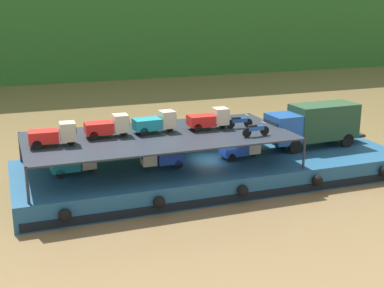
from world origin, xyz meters
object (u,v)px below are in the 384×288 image
Objects in this scene: mini_truck_lower_mid at (241,148)px; mini_truck_lower_stern at (74,163)px; cargo_barge at (213,170)px; mini_truck_upper_stern at (53,135)px; covered_lorry at (314,124)px; mini_truck_upper_mid at (108,126)px; mini_truck_upper_fore at (155,122)px; motorcycle_upper_port at (256,130)px; mini_truck_upper_bow at (209,119)px; motorcycle_upper_centre at (239,122)px; mini_truck_lower_aft at (162,157)px.

mini_truck_lower_stern is at bearing 176.88° from mini_truck_lower_mid.
cargo_barge is 10.91m from mini_truck_upper_stern.
covered_lorry reaches higher than mini_truck_lower_mid.
mini_truck_lower_stern is 3.07m from mini_truck_upper_mid.
mini_truck_upper_fore is at bearing -0.30° from mini_truck_upper_mid.
covered_lorry is (8.06, 0.36, 2.44)m from cargo_barge.
mini_truck_upper_bow is at bearing 125.93° from motorcycle_upper_port.
cargo_barge is 9.34× the size of mini_truck_lower_stern.
mini_truck_upper_bow is 1.46× the size of motorcycle_upper_centre.
mini_truck_lower_stern is 11.49m from motorcycle_upper_port.
mini_truck_lower_stern reaches higher than cargo_barge.
mini_truck_upper_stern reaches higher than cargo_barge.
mini_truck_upper_stern and mini_truck_upper_fore have the same top height.
mini_truck_lower_stern is 1.00× the size of mini_truck_upper_fore.
covered_lorry reaches higher than motorcycle_upper_port.
mini_truck_upper_fore is (-5.65, 1.13, 2.00)m from mini_truck_lower_mid.
mini_truck_upper_bow is at bearing 109.62° from cargo_barge.
cargo_barge is 9.40× the size of mini_truck_upper_bow.
mini_truck_upper_mid is 6.76m from mini_truck_upper_bow.
mini_truck_upper_fore is at bearing 175.38° from mini_truck_upper_bow.
mini_truck_lower_stern is 11.04m from mini_truck_lower_mid.
motorcycle_upper_port reaches higher than mini_truck_lower_mid.
mini_truck_lower_aft is at bearing -175.88° from covered_lorry.
mini_truck_lower_aft is at bearing -165.23° from mini_truck_upper_bow.
mini_truck_upper_stern is (-18.40, -0.57, 1.00)m from covered_lorry.
mini_truck_lower_mid is at bearing -94.76° from motorcycle_upper_centre.
mini_truck_upper_stern reaches higher than mini_truck_lower_aft.
mini_truck_upper_mid reaches higher than motorcycle_upper_centre.
motorcycle_upper_port is at bearing -13.14° from mini_truck_lower_stern.
mini_truck_upper_mid is at bearing 179.70° from mini_truck_upper_fore.
motorcycle_upper_port is 1.00× the size of motorcycle_upper_centre.
cargo_barge is 9.33× the size of mini_truck_lower_aft.
covered_lorry is 2.83× the size of mini_truck_lower_stern.
mini_truck_upper_fore is at bearing 5.68° from mini_truck_lower_stern.
motorcycle_upper_centre is at bearing -4.82° from mini_truck_upper_mid.
motorcycle_upper_port is at bearing -9.97° from mini_truck_upper_stern.
mini_truck_upper_mid and mini_truck_upper_bow have the same top height.
mini_truck_upper_bow reaches higher than mini_truck_lower_stern.
mini_truck_upper_fore reaches higher than mini_truck_lower_aft.
mini_truck_upper_fore is 5.73m from motorcycle_upper_centre.
mini_truck_lower_aft is at bearing -2.49° from mini_truck_upper_stern.
mini_truck_lower_stern is 5.43m from mini_truck_lower_aft.
mini_truck_upper_fore reaches higher than motorcycle_upper_centre.
cargo_barge is 9.34× the size of mini_truck_upper_fore.
covered_lorry is 2.87× the size of mini_truck_upper_mid.
mini_truck_upper_stern is at bearing 170.03° from motorcycle_upper_port.
mini_truck_lower_stern is 1.47× the size of motorcycle_upper_centre.
motorcycle_upper_port is (1.88, -2.36, 3.18)m from cargo_barge.
mini_truck_upper_bow is (-2.00, 0.84, 2.00)m from mini_truck_lower_mid.
mini_truck_upper_mid is at bearing 173.62° from cargo_barge.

